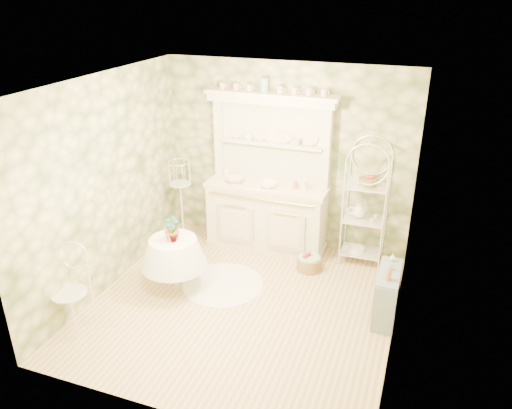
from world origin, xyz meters
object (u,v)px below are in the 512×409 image
(kitchen_dresser, at_px, (267,175))
(round_table, at_px, (174,262))
(birdcage_stand, at_px, (181,195))
(floor_basket, at_px, (309,262))
(cafe_chair, at_px, (70,299))
(side_shelf, at_px, (387,294))
(bakers_rack, at_px, (366,203))

(kitchen_dresser, height_order, round_table, kitchen_dresser)
(birdcage_stand, relative_size, floor_basket, 4.31)
(cafe_chair, height_order, birdcage_stand, birdcage_stand)
(side_shelf, height_order, floor_basket, side_shelf)
(bakers_rack, distance_m, side_shelf, 1.43)
(birdcage_stand, bearing_deg, kitchen_dresser, 8.09)
(cafe_chair, relative_size, floor_basket, 2.25)
(bakers_rack, distance_m, birdcage_stand, 2.71)
(side_shelf, relative_size, floor_basket, 2.16)
(bakers_rack, height_order, side_shelf, bakers_rack)
(round_table, bearing_deg, side_shelf, 6.78)
(cafe_chair, distance_m, birdcage_stand, 2.42)
(round_table, height_order, floor_basket, round_table)
(cafe_chair, xyz_separation_m, floor_basket, (2.25, 2.14, -0.27))
(cafe_chair, bearing_deg, kitchen_dresser, 45.98)
(bakers_rack, xyz_separation_m, birdcage_stand, (-2.70, -0.24, -0.17))
(round_table, relative_size, birdcage_stand, 0.52)
(kitchen_dresser, relative_size, floor_basket, 6.76)
(floor_basket, bearing_deg, bakers_rack, 37.64)
(round_table, distance_m, birdcage_stand, 1.43)
(bakers_rack, bearing_deg, round_table, -145.23)
(side_shelf, relative_size, birdcage_stand, 0.50)
(side_shelf, bearing_deg, cafe_chair, -157.07)
(kitchen_dresser, height_order, cafe_chair, kitchen_dresser)
(floor_basket, bearing_deg, cafe_chair, -136.35)
(birdcage_stand, bearing_deg, round_table, -66.65)
(round_table, relative_size, cafe_chair, 1.00)
(side_shelf, distance_m, birdcage_stand, 3.35)
(cafe_chair, bearing_deg, bakers_rack, 28.34)
(bakers_rack, xyz_separation_m, round_table, (-2.15, -1.52, -0.51))
(kitchen_dresser, bearing_deg, cafe_chair, -119.95)
(round_table, xyz_separation_m, floor_basket, (1.52, 1.03, -0.27))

